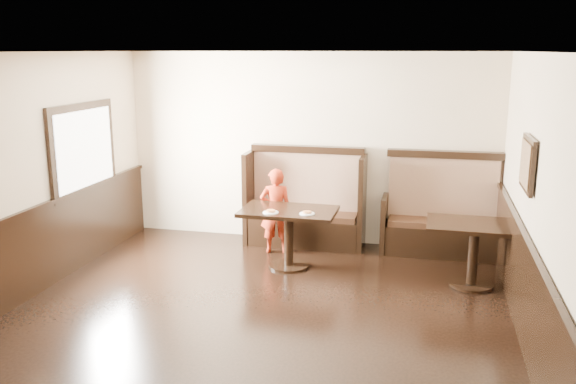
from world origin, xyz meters
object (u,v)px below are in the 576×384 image
(booth_main, at_px, (305,209))
(child, at_px, (276,211))
(table_main, at_px, (289,223))
(booth_neighbor, at_px, (441,220))
(table_neighbor, at_px, (474,239))

(booth_main, bearing_deg, child, -123.53)
(table_main, bearing_deg, child, 120.68)
(booth_main, xyz_separation_m, table_main, (-0.01, -1.04, 0.08))
(booth_main, height_order, booth_neighbor, same)
(booth_neighbor, xyz_separation_m, table_neighbor, (0.37, -1.17, 0.11))
(booth_neighbor, height_order, table_main, booth_neighbor)
(table_main, distance_m, table_neighbor, 2.34)
(table_main, bearing_deg, table_neighbor, -2.68)
(table_main, height_order, child, child)
(table_main, relative_size, child, 1.02)
(table_main, relative_size, table_neighbor, 1.09)
(booth_neighbor, distance_m, table_neighbor, 1.23)
(booth_main, height_order, child, booth_main)
(child, bearing_deg, booth_neighbor, 177.74)
(booth_neighbor, height_order, table_neighbor, booth_neighbor)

